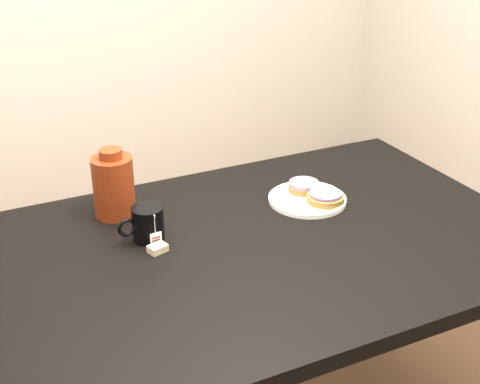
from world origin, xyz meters
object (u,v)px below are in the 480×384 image
at_px(table, 258,269).
at_px(mug, 147,224).
at_px(bagel_back, 304,186).
at_px(teabag_pouch, 158,248).
at_px(plate, 307,199).
at_px(bagel_package, 113,185).
at_px(bagel_front, 325,197).

distance_m(table, mug, 0.31).
distance_m(bagel_back, teabag_pouch, 0.50).
distance_m(plate, mug, 0.47).
bearing_deg(bagel_package, bagel_back, -12.64).
distance_m(mug, teabag_pouch, 0.08).
relative_size(plate, bagel_back, 1.77).
height_order(bagel_front, mug, mug).
bearing_deg(bagel_back, table, -143.00).
bearing_deg(bagel_package, bagel_front, -20.56).
distance_m(table, teabag_pouch, 0.27).
relative_size(mug, bagel_package, 0.66).
distance_m(bagel_front, bagel_package, 0.58).
bearing_deg(table, mug, 151.84).
bearing_deg(bagel_front, bagel_back, 101.94).
xyz_separation_m(plate, mug, (-0.47, -0.01, 0.04)).
bearing_deg(bagel_back, bagel_package, 167.36).
height_order(plate, teabag_pouch, teabag_pouch).
xyz_separation_m(plate, bagel_front, (0.03, -0.04, 0.02)).
bearing_deg(mug, teabag_pouch, -93.58).
xyz_separation_m(plate, bagel_package, (-0.51, 0.16, 0.08)).
xyz_separation_m(mug, bagel_package, (-0.03, 0.17, 0.04)).
bearing_deg(plate, mug, -179.05).
distance_m(table, bagel_package, 0.44).
bearing_deg(plate, bagel_front, -53.59).
relative_size(table, bagel_package, 7.42).
xyz_separation_m(table, bagel_back, (0.24, 0.18, 0.11)).
xyz_separation_m(table, bagel_package, (-0.28, 0.30, 0.17)).
bearing_deg(bagel_front, plate, 126.41).
relative_size(table, bagel_front, 13.10).
bearing_deg(bagel_front, table, -159.59).
relative_size(bagel_back, bagel_front, 1.15).
bearing_deg(bagel_front, mug, 176.06).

